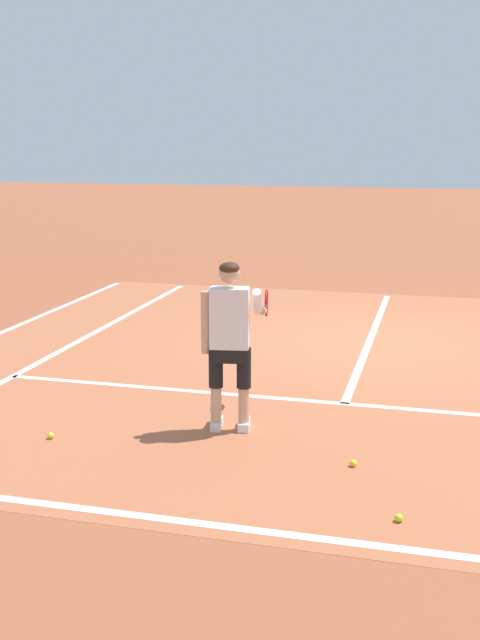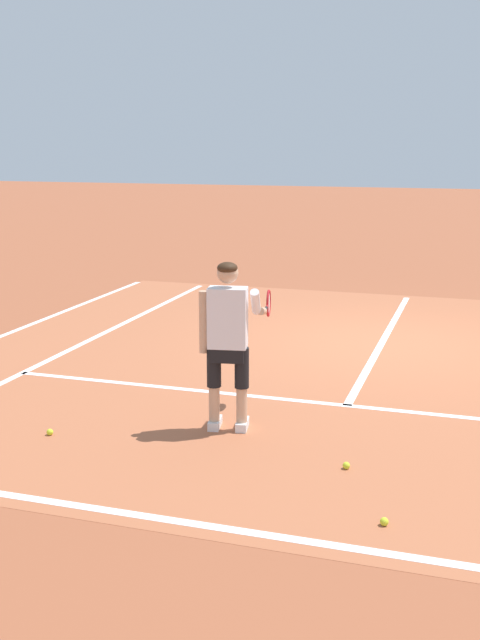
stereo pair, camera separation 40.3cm
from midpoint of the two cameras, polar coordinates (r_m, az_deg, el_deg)
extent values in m
plane|color=#9E5133|center=(11.47, 11.35, -1.67)|extent=(80.00, 80.00, 0.00)
cube|color=#B2603D|center=(10.31, 10.58, -3.29)|extent=(10.98, 9.86, 0.00)
cube|color=white|center=(5.96, 4.56, -15.54)|extent=(10.98, 0.10, 0.01)
cube|color=white|center=(8.72, 9.17, -6.22)|extent=(8.23, 0.10, 0.01)
cube|color=white|center=(11.78, 11.52, -1.29)|extent=(0.10, 6.40, 0.01)
cube|color=white|center=(11.51, -10.17, -1.55)|extent=(0.10, 9.46, 0.01)
cube|color=white|center=(12.20, -15.90, -1.03)|extent=(0.10, 9.46, 0.01)
cube|color=white|center=(7.98, -0.39, -7.58)|extent=(0.16, 0.29, 0.09)
cube|color=white|center=(7.95, 1.63, -7.67)|extent=(0.16, 0.29, 0.09)
cylinder|color=tan|center=(7.87, -0.43, -6.15)|extent=(0.11, 0.11, 0.36)
cylinder|color=black|center=(7.75, -0.43, -3.46)|extent=(0.14, 0.14, 0.41)
cylinder|color=tan|center=(7.83, 1.61, -6.24)|extent=(0.11, 0.11, 0.36)
cylinder|color=black|center=(7.72, 1.63, -3.53)|extent=(0.14, 0.14, 0.41)
cube|color=black|center=(7.69, 0.60, -2.32)|extent=(0.37, 0.26, 0.20)
cube|color=white|center=(7.60, 0.60, 0.16)|extent=(0.41, 0.28, 0.60)
cylinder|color=tan|center=(7.65, -1.18, -0.16)|extent=(0.09, 0.09, 0.62)
cylinder|color=white|center=(7.63, 2.66, 1.35)|extent=(0.13, 0.27, 0.29)
cylinder|color=tan|center=(7.86, 3.08, 0.64)|extent=(0.13, 0.30, 0.14)
sphere|color=tan|center=(7.53, 0.62, 3.48)|extent=(0.21, 0.21, 0.21)
ellipsoid|color=#382314|center=(7.50, 0.60, 3.83)|extent=(0.23, 0.23, 0.12)
cylinder|color=#232326|center=(8.08, 3.31, 0.76)|extent=(0.07, 0.20, 0.03)
cylinder|color=red|center=(8.23, 3.39, 0.98)|extent=(0.04, 0.10, 0.02)
torus|color=red|center=(8.41, 3.48, 1.23)|extent=(0.08, 0.30, 0.30)
cylinder|color=silver|center=(8.41, 3.48, 1.23)|extent=(0.05, 0.25, 0.25)
sphere|color=#CCE02D|center=(7.96, -12.35, -8.05)|extent=(0.07, 0.07, 0.07)
sphere|color=#CCE02D|center=(6.21, 12.42, -14.26)|extent=(0.07, 0.07, 0.07)
sphere|color=#CCE02D|center=(7.11, 9.44, -10.50)|extent=(0.07, 0.07, 0.07)
camera|label=1|loc=(0.20, -88.56, 0.33)|focal=43.65mm
camera|label=2|loc=(0.20, 91.44, -0.33)|focal=43.65mm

